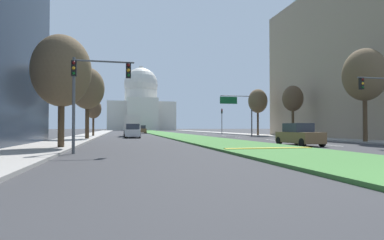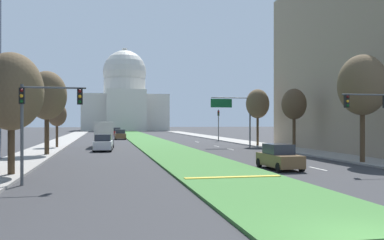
{
  "view_description": "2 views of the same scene",
  "coord_description": "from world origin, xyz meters",
  "px_view_note": "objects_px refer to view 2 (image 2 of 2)",
  "views": [
    {
      "loc": [
        -8.73,
        -5.06,
        1.44
      ],
      "look_at": [
        1.7,
        41.19,
        2.49
      ],
      "focal_mm": 29.4,
      "sensor_mm": 36.0,
      "label": 1
    },
    {
      "loc": [
        -7.1,
        -9.89,
        3.31
      ],
      "look_at": [
        2.9,
        37.4,
        3.43
      ],
      "focal_mm": 38.9,
      "sensor_mm": 36.0,
      "label": 2
    }
  ],
  "objects_px": {
    "street_tree_left_far": "(57,115)",
    "street_tree_right_far": "(258,104)",
    "sedan_distant": "(103,138)",
    "sedan_very_far": "(116,132)",
    "traffic_light_near_left": "(39,112)",
    "traffic_light_far_right": "(218,121)",
    "capitol_building": "(125,99)",
    "street_tree_left_near": "(11,92)",
    "street_tree_right_near": "(362,85)",
    "sedan_lead_stopped": "(279,157)",
    "traffic_light_near_right": "(374,114)",
    "street_tree_right_mid": "(294,105)",
    "overhead_guide_sign": "(235,111)",
    "street_tree_left_mid": "(47,96)",
    "sedan_midblock": "(103,143)",
    "sedan_far_horizon": "(120,135)",
    "box_truck_delivery": "(104,134)"
  },
  "relations": [
    {
      "from": "street_tree_left_far",
      "to": "street_tree_right_far",
      "type": "height_order",
      "value": "street_tree_right_far"
    },
    {
      "from": "sedan_distant",
      "to": "sedan_very_far",
      "type": "relative_size",
      "value": 0.96
    },
    {
      "from": "traffic_light_near_left",
      "to": "traffic_light_far_right",
      "type": "bearing_deg",
      "value": 63.32
    },
    {
      "from": "capitol_building",
      "to": "street_tree_left_near",
      "type": "distance_m",
      "value": 122.86
    },
    {
      "from": "capitol_building",
      "to": "street_tree_left_far",
      "type": "bearing_deg",
      "value": -97.58
    },
    {
      "from": "street_tree_right_near",
      "to": "sedan_lead_stopped",
      "type": "relative_size",
      "value": 2.01
    },
    {
      "from": "traffic_light_near_right",
      "to": "sedan_distant",
      "type": "bearing_deg",
      "value": 115.19
    },
    {
      "from": "street_tree_right_near",
      "to": "street_tree_left_far",
      "type": "xyz_separation_m",
      "value": [
        -25.11,
        24.21,
        -1.99
      ]
    },
    {
      "from": "street_tree_left_near",
      "to": "sedan_lead_stopped",
      "type": "bearing_deg",
      "value": 0.77
    },
    {
      "from": "sedan_distant",
      "to": "sedan_very_far",
      "type": "height_order",
      "value": "sedan_very_far"
    },
    {
      "from": "street_tree_right_mid",
      "to": "street_tree_left_far",
      "type": "xyz_separation_m",
      "value": [
        -25.68,
        11.23,
        -1.01
      ]
    },
    {
      "from": "overhead_guide_sign",
      "to": "street_tree_left_near",
      "type": "bearing_deg",
      "value": -131.55
    },
    {
      "from": "traffic_light_near_right",
      "to": "street_tree_right_mid",
      "type": "xyz_separation_m",
      "value": [
        2.56,
        17.21,
        1.29
      ]
    },
    {
      "from": "capitol_building",
      "to": "street_tree_left_far",
      "type": "height_order",
      "value": "capitol_building"
    },
    {
      "from": "sedan_lead_stopped",
      "to": "sedan_distant",
      "type": "relative_size",
      "value": 0.95
    },
    {
      "from": "street_tree_left_mid",
      "to": "street_tree_left_far",
      "type": "height_order",
      "value": "street_tree_left_mid"
    },
    {
      "from": "sedan_midblock",
      "to": "street_tree_right_near",
      "type": "bearing_deg",
      "value": -42.98
    },
    {
      "from": "traffic_light_near_right",
      "to": "overhead_guide_sign",
      "type": "relative_size",
      "value": 0.8
    },
    {
      "from": "traffic_light_near_left",
      "to": "sedan_far_horizon",
      "type": "height_order",
      "value": "traffic_light_near_left"
    },
    {
      "from": "traffic_light_far_right",
      "to": "street_tree_left_far",
      "type": "xyz_separation_m",
      "value": [
        -23.97,
        -12.9,
        0.75
      ]
    },
    {
      "from": "overhead_guide_sign",
      "to": "sedan_distant",
      "type": "xyz_separation_m",
      "value": [
        -16.71,
        10.68,
        -3.79
      ]
    },
    {
      "from": "overhead_guide_sign",
      "to": "street_tree_left_mid",
      "type": "height_order",
      "value": "street_tree_left_mid"
    },
    {
      "from": "street_tree_right_near",
      "to": "sedan_very_far",
      "type": "xyz_separation_m",
      "value": [
        -16.89,
        65.36,
        -5.19
      ]
    },
    {
      "from": "traffic_light_far_right",
      "to": "sedan_distant",
      "type": "relative_size",
      "value": 1.17
    },
    {
      "from": "capitol_building",
      "to": "street_tree_right_far",
      "type": "bearing_deg",
      "value": -82.68
    },
    {
      "from": "sedan_far_horizon",
      "to": "street_tree_right_far",
      "type": "bearing_deg",
      "value": -56.12
    },
    {
      "from": "traffic_light_near_left",
      "to": "street_tree_right_far",
      "type": "xyz_separation_m",
      "value": [
        22.88,
        28.55,
        1.74
      ]
    },
    {
      "from": "street_tree_left_far",
      "to": "traffic_light_near_right",
      "type": "bearing_deg",
      "value": -50.89
    },
    {
      "from": "street_tree_left_near",
      "to": "street_tree_right_near",
      "type": "bearing_deg",
      "value": 5.03
    },
    {
      "from": "street_tree_right_near",
      "to": "box_truck_delivery",
      "type": "bearing_deg",
      "value": 127.85
    },
    {
      "from": "capitol_building",
      "to": "sedan_distant",
      "type": "bearing_deg",
      "value": -94.79
    },
    {
      "from": "street_tree_right_mid",
      "to": "sedan_lead_stopped",
      "type": "xyz_separation_m",
      "value": [
        -8.3,
        -14.94,
        -4.28
      ]
    },
    {
      "from": "street_tree_left_mid",
      "to": "street_tree_right_mid",
      "type": "height_order",
      "value": "street_tree_left_mid"
    },
    {
      "from": "capitol_building",
      "to": "street_tree_right_near",
      "type": "bearing_deg",
      "value": -84.1
    },
    {
      "from": "traffic_light_near_left",
      "to": "traffic_light_far_right",
      "type": "height_order",
      "value": "same"
    },
    {
      "from": "street_tree_right_near",
      "to": "street_tree_right_mid",
      "type": "height_order",
      "value": "street_tree_right_near"
    },
    {
      "from": "street_tree_right_mid",
      "to": "sedan_midblock",
      "type": "xyz_separation_m",
      "value": [
        -20.16,
        5.28,
        -4.23
      ]
    },
    {
      "from": "sedan_very_far",
      "to": "street_tree_left_mid",
      "type": "bearing_deg",
      "value": -98.59
    },
    {
      "from": "traffic_light_near_right",
      "to": "capitol_building",
      "type": "bearing_deg",
      "value": 94.79
    },
    {
      "from": "sedan_far_horizon",
      "to": "capitol_building",
      "type": "bearing_deg",
      "value": 86.62
    },
    {
      "from": "traffic_light_far_right",
      "to": "sedan_distant",
      "type": "xyz_separation_m",
      "value": [
        -18.49,
        -3.83,
        -2.46
      ]
    },
    {
      "from": "street_tree_left_far",
      "to": "street_tree_right_mid",
      "type": "bearing_deg",
      "value": -23.62
    },
    {
      "from": "street_tree_right_far",
      "to": "sedan_very_far",
      "type": "bearing_deg",
      "value": 111.69
    },
    {
      "from": "street_tree_right_mid",
      "to": "sedan_far_horizon",
      "type": "relative_size",
      "value": 1.47
    },
    {
      "from": "traffic_light_near_left",
      "to": "sedan_far_horizon",
      "type": "distance_m",
      "value": 53.94
    },
    {
      "from": "traffic_light_far_right",
      "to": "street_tree_right_far",
      "type": "relative_size",
      "value": 0.7
    },
    {
      "from": "capitol_building",
      "to": "box_truck_delivery",
      "type": "distance_m",
      "value": 95.48
    },
    {
      "from": "box_truck_delivery",
      "to": "sedan_distant",
      "type": "bearing_deg",
      "value": 90.69
    },
    {
      "from": "street_tree_right_far",
      "to": "street_tree_left_near",
      "type": "bearing_deg",
      "value": -135.22
    },
    {
      "from": "traffic_light_far_right",
      "to": "street_tree_left_mid",
      "type": "xyz_separation_m",
      "value": [
        -23.68,
        -24.26,
        2.39
      ]
    }
  ]
}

